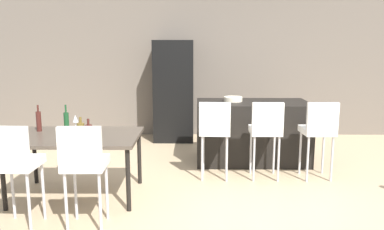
% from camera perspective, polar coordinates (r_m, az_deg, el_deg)
% --- Properties ---
extents(ground_plane, '(10.00, 10.00, 0.00)m').
position_cam_1_polar(ground_plane, '(5.23, 6.08, -9.72)').
color(ground_plane, tan).
extents(back_wall, '(10.00, 0.12, 2.90)m').
position_cam_1_polar(back_wall, '(7.69, 4.30, 7.86)').
color(back_wall, '#665B51').
rests_on(back_wall, ground_plane).
extents(kitchen_island, '(1.67, 0.85, 0.92)m').
position_cam_1_polar(kitchen_island, '(6.06, 8.68, -2.41)').
color(kitchen_island, black).
rests_on(kitchen_island, ground_plane).
extents(bar_chair_left, '(0.43, 0.43, 1.05)m').
position_cam_1_polar(bar_chair_left, '(5.17, 3.33, -1.86)').
color(bar_chair_left, white).
rests_on(bar_chair_left, ground_plane).
extents(bar_chair_middle, '(0.41, 0.41, 1.05)m').
position_cam_1_polar(bar_chair_middle, '(5.24, 10.67, -1.84)').
color(bar_chair_middle, white).
rests_on(bar_chair_middle, ground_plane).
extents(bar_chair_right, '(0.42, 0.42, 1.05)m').
position_cam_1_polar(bar_chair_right, '(5.41, 17.91, -1.80)').
color(bar_chair_right, white).
rests_on(bar_chair_right, ground_plane).
extents(dining_table, '(1.47, 0.97, 0.74)m').
position_cam_1_polar(dining_table, '(4.78, -16.49, -3.54)').
color(dining_table, '#4C4238').
rests_on(dining_table, ground_plane).
extents(dining_chair_near, '(0.42, 0.42, 1.05)m').
position_cam_1_polar(dining_chair_near, '(4.13, -24.36, -5.98)').
color(dining_chair_near, white).
rests_on(dining_chair_near, ground_plane).
extents(dining_chair_far, '(0.41, 0.41, 1.05)m').
position_cam_1_polar(dining_chair_far, '(3.90, -15.42, -6.36)').
color(dining_chair_far, white).
rests_on(dining_chair_far, ground_plane).
extents(wine_bottle_end, '(0.06, 0.06, 0.32)m').
position_cam_1_polar(wine_bottle_end, '(5.10, -21.32, -0.80)').
color(wine_bottle_end, '#471E19').
rests_on(wine_bottle_end, dining_table).
extents(wine_bottle_left, '(0.06, 0.06, 0.30)m').
position_cam_1_polar(wine_bottle_left, '(5.13, -17.74, -0.70)').
color(wine_bottle_left, '#194723').
rests_on(wine_bottle_left, dining_table).
extents(wine_bottle_inner, '(0.07, 0.07, 0.27)m').
position_cam_1_polar(wine_bottle_inner, '(4.34, -14.73, -2.62)').
color(wine_bottle_inner, '#471E19').
rests_on(wine_bottle_inner, dining_table).
extents(wine_bottle_far, '(0.08, 0.08, 0.27)m').
position_cam_1_polar(wine_bottle_far, '(4.42, -15.79, -2.38)').
color(wine_bottle_far, brown).
rests_on(wine_bottle_far, dining_table).
extents(wine_glass_middle, '(0.07, 0.07, 0.17)m').
position_cam_1_polar(wine_glass_middle, '(5.10, -16.54, -0.54)').
color(wine_glass_middle, silver).
rests_on(wine_glass_middle, dining_table).
extents(refrigerator, '(0.72, 0.68, 1.84)m').
position_cam_1_polar(refrigerator, '(7.29, -2.65, 3.55)').
color(refrigerator, black).
rests_on(refrigerator, ground_plane).
extents(fruit_bowl, '(0.28, 0.28, 0.07)m').
position_cam_1_polar(fruit_bowl, '(5.99, 5.99, 2.31)').
color(fruit_bowl, beige).
rests_on(fruit_bowl, kitchen_island).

